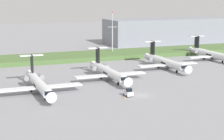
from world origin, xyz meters
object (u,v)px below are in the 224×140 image
at_px(regional_jet_fourth, 166,62).
at_px(antenna_mast, 112,37).
at_px(regional_jet_second, 39,84).
at_px(baggage_tug, 128,93).
at_px(safety_cone_front_marker, 124,97).
at_px(regional_jet_fifth, 211,54).
at_px(regional_jet_third, 109,72).

bearing_deg(regional_jet_fourth, antenna_mast, 99.38).
xyz_separation_m(regional_jet_fourth, antenna_mast, (-6.17, 37.33, 5.48)).
relative_size(regional_jet_second, baggage_tug, 9.69).
xyz_separation_m(regional_jet_fourth, safety_cone_front_marker, (-30.02, -32.66, -2.26)).
distance_m(regional_jet_fifth, safety_cone_front_marker, 71.45).
xyz_separation_m(regional_jet_fourth, regional_jet_fifth, (26.85, 10.53, 0.00)).
relative_size(regional_jet_third, antenna_mast, 1.62).
xyz_separation_m(regional_jet_third, regional_jet_fifth, (52.62, 20.34, 0.00)).
distance_m(regional_jet_second, regional_jet_fifth, 81.60).
distance_m(regional_jet_second, safety_cone_front_marker, 24.15).
bearing_deg(safety_cone_front_marker, regional_jet_fifth, 37.21).
distance_m(regional_jet_fourth, baggage_tug, 41.89).
distance_m(regional_jet_third, regional_jet_fourth, 27.57).
bearing_deg(regional_jet_third, safety_cone_front_marker, -100.55).
distance_m(regional_jet_third, regional_jet_fifth, 56.42).
height_order(regional_jet_third, regional_jet_fifth, same).
height_order(regional_jet_fifth, baggage_tug, regional_jet_fifth).
distance_m(antenna_mast, safety_cone_front_marker, 74.35).
bearing_deg(regional_jet_fourth, safety_cone_front_marker, -132.60).
distance_m(regional_jet_fourth, antenna_mast, 38.23).
xyz_separation_m(regional_jet_third, antenna_mast, (19.60, 47.14, 5.48)).
xyz_separation_m(regional_jet_third, baggage_tug, (-2.43, -21.13, -1.53)).
xyz_separation_m(regional_jet_second, regional_jet_fourth, (49.42, 18.45, 0.00)).
bearing_deg(regional_jet_second, antenna_mast, 52.21).
bearing_deg(regional_jet_third, regional_jet_second, -159.92).
bearing_deg(baggage_tug, regional_jet_third, 83.43).
xyz_separation_m(antenna_mast, baggage_tug, (-22.03, -68.27, -7.01)).
height_order(regional_jet_fifth, antenna_mast, antenna_mast).
height_order(antenna_mast, baggage_tug, antenna_mast).
height_order(regional_jet_fourth, antenna_mast, antenna_mast).
bearing_deg(baggage_tug, safety_cone_front_marker, -136.68).
distance_m(regional_jet_third, safety_cone_front_marker, 23.35).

